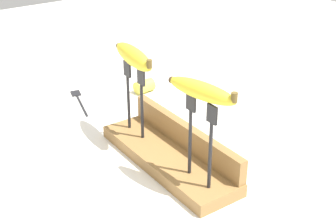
{
  "coord_description": "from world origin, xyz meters",
  "views": [
    {
      "loc": [
        0.74,
        -0.52,
        0.59
      ],
      "look_at": [
        0.0,
        0.0,
        0.13
      ],
      "focal_mm": 51.89,
      "sensor_mm": 36.0,
      "label": 1
    }
  ],
  "objects_px": {
    "banana_raised_right": "(202,91)",
    "banana_chunk_near": "(145,86)",
    "fork_fallen_near": "(79,99)",
    "fork_stand_right": "(200,133)",
    "fork_stand_left": "(135,93)",
    "banana_raised_left": "(133,56)"
  },
  "relations": [
    {
      "from": "fork_fallen_near",
      "to": "banana_chunk_near",
      "type": "relative_size",
      "value": 2.87
    },
    {
      "from": "banana_raised_left",
      "to": "fork_stand_right",
      "type": "bearing_deg",
      "value": -0.0
    },
    {
      "from": "fork_stand_left",
      "to": "fork_fallen_near",
      "type": "xyz_separation_m",
      "value": [
        -0.3,
        -0.01,
        -0.13
      ]
    },
    {
      "from": "fork_stand_left",
      "to": "banana_raised_left",
      "type": "xyz_separation_m",
      "value": [
        -0.0,
        0.0,
        0.09
      ]
    },
    {
      "from": "fork_stand_right",
      "to": "banana_raised_right",
      "type": "distance_m",
      "value": 0.09
    },
    {
      "from": "fork_stand_left",
      "to": "banana_chunk_near",
      "type": "bearing_deg",
      "value": 143.45
    },
    {
      "from": "fork_stand_left",
      "to": "banana_raised_left",
      "type": "bearing_deg",
      "value": 173.39
    },
    {
      "from": "fork_fallen_near",
      "to": "banana_raised_left",
      "type": "bearing_deg",
      "value": 1.45
    },
    {
      "from": "fork_stand_left",
      "to": "banana_raised_right",
      "type": "distance_m",
      "value": 0.26
    },
    {
      "from": "fork_stand_right",
      "to": "banana_chunk_near",
      "type": "height_order",
      "value": "fork_stand_right"
    },
    {
      "from": "fork_stand_left",
      "to": "fork_fallen_near",
      "type": "bearing_deg",
      "value": -178.55
    },
    {
      "from": "banana_raised_right",
      "to": "banana_chunk_near",
      "type": "height_order",
      "value": "banana_raised_right"
    },
    {
      "from": "fork_stand_right",
      "to": "banana_raised_left",
      "type": "height_order",
      "value": "banana_raised_left"
    },
    {
      "from": "banana_chunk_near",
      "to": "fork_stand_right",
      "type": "bearing_deg",
      "value": -20.2
    },
    {
      "from": "fork_stand_right",
      "to": "banana_chunk_near",
      "type": "relative_size",
      "value": 2.98
    },
    {
      "from": "fork_stand_left",
      "to": "banana_raised_right",
      "type": "relative_size",
      "value": 1.06
    },
    {
      "from": "fork_stand_left",
      "to": "banana_raised_left",
      "type": "distance_m",
      "value": 0.09
    },
    {
      "from": "fork_fallen_near",
      "to": "banana_chunk_near",
      "type": "xyz_separation_m",
      "value": [
        0.06,
        0.18,
        0.02
      ]
    },
    {
      "from": "fork_stand_left",
      "to": "fork_stand_right",
      "type": "bearing_deg",
      "value": 0.0
    },
    {
      "from": "banana_raised_right",
      "to": "banana_chunk_near",
      "type": "relative_size",
      "value": 2.65
    },
    {
      "from": "banana_raised_right",
      "to": "fork_fallen_near",
      "type": "relative_size",
      "value": 0.92
    },
    {
      "from": "fork_stand_left",
      "to": "banana_chunk_near",
      "type": "distance_m",
      "value": 0.31
    }
  ]
}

